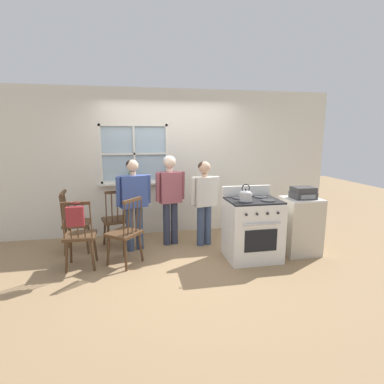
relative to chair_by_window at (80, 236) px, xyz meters
name	(u,v)px	position (x,y,z in m)	size (l,w,h in m)	color
ground_plane	(181,259)	(1.44, -0.01, -0.46)	(16.00, 16.00, 0.00)	#937551
wall_back	(171,163)	(1.48, 1.39, 0.87)	(6.40, 0.16, 2.70)	silver
chair_by_window	(80,236)	(0.00, 0.00, 0.00)	(0.42, 0.41, 1.00)	#4C331E
chair_near_wall	(125,234)	(0.62, 0.00, 0.00)	(0.58, 0.58, 1.00)	#4C331E
chair_center_cluster	(116,220)	(0.46, 0.72, 0.00)	(0.51, 0.49, 1.00)	#4C331E
chair_near_stove	(75,223)	(-0.18, 0.67, 0.00)	(0.42, 0.43, 1.00)	#4C331E
person_elderly_left	(134,197)	(0.76, 0.53, 0.43)	(0.58, 0.33, 1.49)	#384766
person_teen_center	(170,192)	(1.37, 0.69, 0.46)	(0.53, 0.29, 1.53)	#2D3347
person_adult_right	(204,196)	(1.93, 0.54, 0.40)	(0.53, 0.29, 1.44)	#384766
stove	(252,229)	(2.51, -0.16, 0.01)	(0.79, 0.68, 1.08)	white
kettle	(246,195)	(2.33, -0.29, 0.56)	(0.21, 0.17, 0.25)	#B7B7BC
potted_plant	(131,178)	(0.73, 1.30, 0.62)	(0.16, 0.16, 0.34)	#935B3D
handbag	(75,216)	(0.00, -0.23, 0.36)	(0.22, 0.19, 0.31)	maroon
side_counter	(300,226)	(3.34, -0.11, -0.01)	(0.55, 0.50, 0.90)	beige
stereo	(303,193)	(3.34, -0.13, 0.52)	(0.34, 0.29, 0.18)	#38383A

